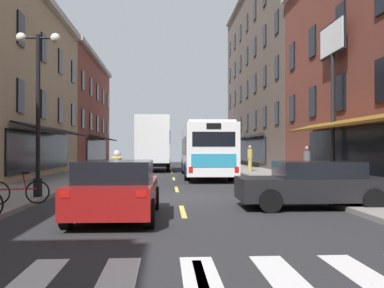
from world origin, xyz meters
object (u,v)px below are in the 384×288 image
(box_truck, at_px, (154,144))
(pedestrian_far, at_px, (250,158))
(transit_bus, at_px, (205,149))
(sedan_far, at_px, (157,159))
(sedan_near, at_px, (313,184))
(pedestrian_mid, at_px, (307,163))
(sedan_mid, at_px, (116,189))
(motorcycle_rider, at_px, (117,178))
(billboard_sign, at_px, (333,61))
(street_lamp_twin, at_px, (38,106))
(bicycle_mid, at_px, (18,191))

(box_truck, distance_m, pedestrian_far, 7.39)
(transit_bus, height_order, box_truck, box_truck)
(transit_bus, bearing_deg, sedan_far, 101.23)
(sedan_near, bearing_deg, pedestrian_mid, 73.09)
(sedan_mid, relative_size, pedestrian_mid, 2.57)
(sedan_far, height_order, pedestrian_far, pedestrian_far)
(motorcycle_rider, distance_m, pedestrian_mid, 10.15)
(sedan_mid, height_order, pedestrian_far, pedestrian_far)
(sedan_mid, relative_size, motorcycle_rider, 2.10)
(billboard_sign, bearing_deg, sedan_mid, -135.63)
(transit_bus, height_order, sedan_near, transit_bus)
(box_truck, distance_m, sedan_near, 21.58)
(box_truck, xyz_separation_m, motorcycle_rider, (-0.75, -18.45, -1.35))
(sedan_mid, distance_m, street_lamp_twin, 5.29)
(bicycle_mid, relative_size, pedestrian_far, 0.94)
(transit_bus, bearing_deg, box_truck, 115.32)
(billboard_sign, bearing_deg, box_truck, 121.12)
(transit_bus, xyz_separation_m, sedan_near, (1.87, -14.02, -0.96))
(sedan_far, bearing_deg, motorcycle_rider, -91.79)
(box_truck, bearing_deg, sedan_near, -76.22)
(motorcycle_rider, bearing_deg, transit_bus, 70.88)
(motorcycle_rider, xyz_separation_m, pedestrian_far, (7.52, 15.66, 0.36))
(street_lamp_twin, bearing_deg, transit_bus, 61.20)
(bicycle_mid, bearing_deg, pedestrian_far, 60.72)
(sedan_near, xyz_separation_m, sedan_far, (-5.02, 29.88, 0.04))
(billboard_sign, relative_size, sedan_mid, 1.66)
(pedestrian_far, bearing_deg, street_lamp_twin, -59.63)
(box_truck, relative_size, sedan_far, 1.50)
(sedan_near, height_order, street_lamp_twin, street_lamp_twin)
(pedestrian_far, bearing_deg, box_truck, -139.82)
(sedan_near, height_order, pedestrian_far, pedestrian_far)
(motorcycle_rider, bearing_deg, billboard_sign, 26.35)
(sedan_far, bearing_deg, sedan_near, -80.47)
(motorcycle_rider, bearing_deg, sedan_mid, -83.96)
(box_truck, relative_size, bicycle_mid, 3.93)
(sedan_mid, bearing_deg, transit_bus, 77.03)
(sedan_mid, relative_size, pedestrian_far, 2.44)
(sedan_near, distance_m, motorcycle_rider, 6.37)
(street_lamp_twin, bearing_deg, box_truck, 80.14)
(transit_bus, relative_size, sedan_far, 2.54)
(billboard_sign, height_order, sedan_far, billboard_sign)
(sedan_near, bearing_deg, billboard_sign, 64.92)
(billboard_sign, bearing_deg, transit_bus, 126.20)
(sedan_far, relative_size, motorcycle_rider, 2.12)
(sedan_mid, bearing_deg, sedan_far, 89.21)
(pedestrian_mid, bearing_deg, billboard_sign, -32.45)
(billboard_sign, relative_size, box_truck, 1.10)
(transit_bus, distance_m, pedestrian_far, 5.44)
(sedan_near, bearing_deg, box_truck, 103.78)
(billboard_sign, xyz_separation_m, pedestrian_mid, (-0.78, 1.21, -4.65))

